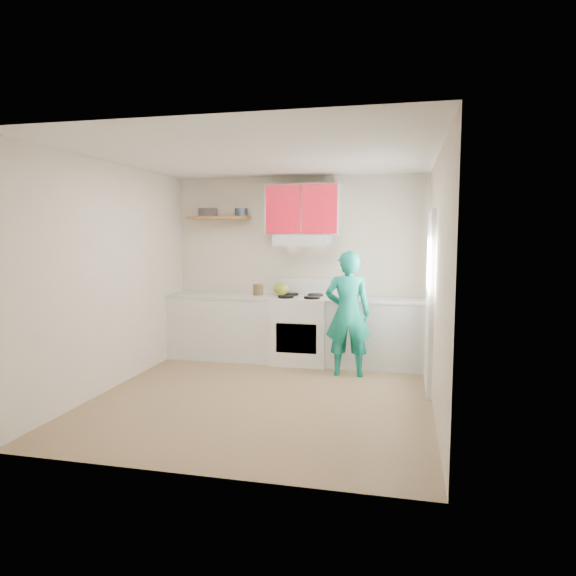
% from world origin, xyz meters
% --- Properties ---
extents(floor, '(3.80, 3.80, 0.00)m').
position_xyz_m(floor, '(0.00, 0.00, 0.00)').
color(floor, brown).
rests_on(floor, ground).
extents(ceiling, '(3.60, 3.80, 0.04)m').
position_xyz_m(ceiling, '(0.00, 0.00, 2.60)').
color(ceiling, white).
rests_on(ceiling, floor).
extents(back_wall, '(3.60, 0.04, 2.60)m').
position_xyz_m(back_wall, '(0.00, 1.90, 1.30)').
color(back_wall, beige).
rests_on(back_wall, floor).
extents(front_wall, '(3.60, 0.04, 2.60)m').
position_xyz_m(front_wall, '(0.00, -1.90, 1.30)').
color(front_wall, beige).
rests_on(front_wall, floor).
extents(left_wall, '(0.04, 3.80, 2.60)m').
position_xyz_m(left_wall, '(-1.80, 0.00, 1.30)').
color(left_wall, beige).
rests_on(left_wall, floor).
extents(right_wall, '(0.04, 3.80, 2.60)m').
position_xyz_m(right_wall, '(1.80, 0.00, 1.30)').
color(right_wall, beige).
rests_on(right_wall, floor).
extents(door, '(0.05, 0.85, 2.05)m').
position_xyz_m(door, '(1.78, 0.70, 1.02)').
color(door, white).
rests_on(door, floor).
extents(door_glass, '(0.01, 0.55, 0.95)m').
position_xyz_m(door_glass, '(1.75, 0.70, 1.45)').
color(door_glass, white).
rests_on(door_glass, door).
extents(counter_left, '(1.52, 0.60, 0.90)m').
position_xyz_m(counter_left, '(-1.04, 1.60, 0.45)').
color(counter_left, silver).
rests_on(counter_left, floor).
extents(counter_right, '(1.32, 0.60, 0.90)m').
position_xyz_m(counter_right, '(1.14, 1.60, 0.45)').
color(counter_right, silver).
rests_on(counter_right, floor).
extents(stove, '(0.76, 0.65, 0.92)m').
position_xyz_m(stove, '(0.10, 1.57, 0.46)').
color(stove, white).
rests_on(stove, floor).
extents(range_hood, '(0.76, 0.44, 0.15)m').
position_xyz_m(range_hood, '(0.10, 1.68, 1.70)').
color(range_hood, silver).
rests_on(range_hood, back_wall).
extents(upper_cabinets, '(1.02, 0.33, 0.70)m').
position_xyz_m(upper_cabinets, '(0.10, 1.73, 2.12)').
color(upper_cabinets, red).
rests_on(upper_cabinets, back_wall).
extents(shelf, '(0.90, 0.30, 0.04)m').
position_xyz_m(shelf, '(-1.15, 1.75, 2.02)').
color(shelf, brown).
rests_on(shelf, back_wall).
extents(books, '(0.25, 0.20, 0.12)m').
position_xyz_m(books, '(-1.31, 1.74, 2.10)').
color(books, '#473F42').
rests_on(books, shelf).
extents(tin, '(0.23, 0.23, 0.11)m').
position_xyz_m(tin, '(-0.81, 1.76, 2.09)').
color(tin, '#333D4C').
rests_on(tin, shelf).
extents(kettle, '(0.24, 0.24, 0.18)m').
position_xyz_m(kettle, '(-0.20, 1.67, 1.01)').
color(kettle, olive).
rests_on(kettle, stove).
extents(crock, '(0.17, 0.17, 0.18)m').
position_xyz_m(crock, '(-0.53, 1.61, 0.99)').
color(crock, '#4A3A20').
rests_on(crock, counter_left).
extents(cutting_board, '(0.33, 0.28, 0.02)m').
position_xyz_m(cutting_board, '(0.91, 1.52, 0.91)').
color(cutting_board, olive).
rests_on(cutting_board, counter_right).
extents(silicone_mat, '(0.38, 0.35, 0.01)m').
position_xyz_m(silicone_mat, '(1.63, 1.62, 0.90)').
color(silicone_mat, red).
rests_on(silicone_mat, counter_right).
extents(person, '(0.60, 0.42, 1.58)m').
position_xyz_m(person, '(0.81, 1.06, 0.79)').
color(person, '#0D7563').
rests_on(person, floor).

